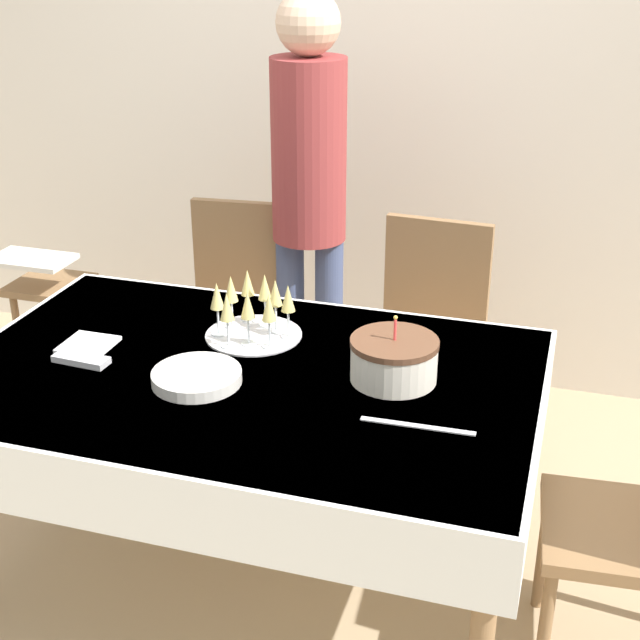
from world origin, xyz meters
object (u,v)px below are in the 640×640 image
object	(u,v)px
dining_chair_far_left	(237,314)
person_standing	(309,183)
champagne_tray	(252,308)
plate_stack_main	(197,377)
birthday_cake	(394,360)
high_chair	(49,301)
dining_chair_far_right	(427,339)

from	to	relation	value
dining_chair_far_left	person_standing	world-z (taller)	person_standing
dining_chair_far_left	champagne_tray	size ratio (longest dim) A/B	3.18
plate_stack_main	person_standing	size ratio (longest dim) A/B	0.15
champagne_tray	person_standing	distance (m)	0.76
person_standing	birthday_cake	bearing A→B (deg)	-59.05
person_standing	high_chair	xyz separation A→B (m)	(-1.14, -0.09, -0.59)
dining_chair_far_left	plate_stack_main	size ratio (longest dim) A/B	3.80
birthday_cake	dining_chair_far_left	bearing A→B (deg)	135.48
dining_chair_far_right	birthday_cake	world-z (taller)	birthday_cake
dining_chair_far_right	birthday_cake	xyz separation A→B (m)	(0.04, -0.80, 0.30)
dining_chair_far_left	high_chair	bearing A→B (deg)	179.87
dining_chair_far_left	person_standing	bearing A→B (deg)	18.87
dining_chair_far_right	high_chair	distance (m)	1.63
dining_chair_far_right	plate_stack_main	size ratio (longest dim) A/B	3.80
dining_chair_far_right	plate_stack_main	distance (m)	1.12
dining_chair_far_right	high_chair	xyz separation A→B (m)	(-1.63, 0.00, -0.05)
plate_stack_main	high_chair	world-z (taller)	plate_stack_main
plate_stack_main	high_chair	xyz separation A→B (m)	(-1.15, 0.98, -0.31)
dining_chair_far_right	birthday_cake	bearing A→B (deg)	-86.93
dining_chair_far_left	birthday_cake	world-z (taller)	birthday_cake
birthday_cake	high_chair	bearing A→B (deg)	154.52
birthday_cake	person_standing	size ratio (longest dim) A/B	0.14
plate_stack_main	high_chair	distance (m)	1.54
birthday_cake	person_standing	world-z (taller)	person_standing
birthday_cake	plate_stack_main	bearing A→B (deg)	-161.06
dining_chair_far_left	dining_chair_far_right	distance (m)	0.77
birthday_cake	high_chair	size ratio (longest dim) A/B	0.35
champagne_tray	plate_stack_main	bearing A→B (deg)	-97.13
dining_chair_far_left	champagne_tray	distance (m)	0.79
birthday_cake	high_chair	world-z (taller)	birthday_cake
dining_chair_far_left	person_standing	xyz separation A→B (m)	(0.28, 0.09, 0.54)
person_standing	dining_chair_far_right	bearing A→B (deg)	-10.84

